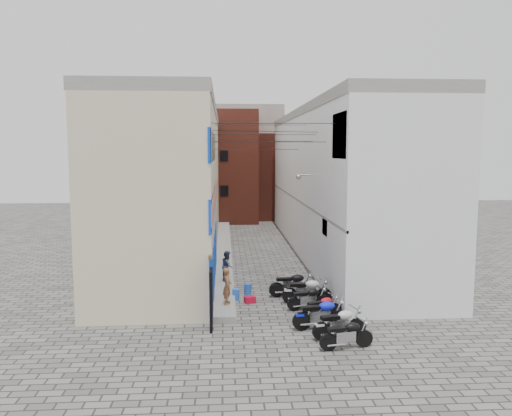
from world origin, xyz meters
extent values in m
plane|color=#514F4C|center=(0.00, 0.00, 0.00)|extent=(90.00, 90.00, 0.00)
cube|color=gray|center=(-2.05, 13.00, 0.12)|extent=(0.90, 26.00, 0.25)
cube|color=beige|center=(-5.00, 13.00, 4.25)|extent=(5.00, 26.00, 8.50)
cube|color=#DC837C|center=(-2.54, 13.00, 4.00)|extent=(0.10, 26.00, 0.80)
cube|color=#0C3EBD|center=(-2.53, 4.90, 1.30)|extent=(0.12, 10.20, 2.40)
cube|color=#0C3EBD|center=(-2.55, 4.90, 5.30)|extent=(0.10, 10.20, 4.00)
cube|color=gray|center=(-5.00, 13.00, 8.75)|extent=(5.10, 26.00, 0.50)
cube|color=black|center=(-2.52, -0.40, 1.10)|extent=(0.10, 1.20, 2.20)
cube|color=white|center=(5.00, 13.00, 4.25)|extent=(5.00, 26.00, 8.50)
cube|color=#0C3EBD|center=(2.55, 1.50, 7.00)|extent=(0.10, 2.40, 1.80)
cube|color=white|center=(2.56, 4.00, 3.00)|extent=(0.08, 1.00, 0.70)
cylinder|color=#B2B2B7|center=(2.15, 7.00, 5.20)|extent=(0.80, 0.06, 0.06)
sphere|color=#B2B2B7|center=(1.75, 7.00, 5.10)|extent=(0.28, 0.28, 0.28)
cube|color=gray|center=(5.00, 13.00, 8.75)|extent=(5.10, 26.00, 0.50)
cube|color=gray|center=(2.54, 13.00, 3.40)|extent=(0.10, 26.00, 0.12)
cube|color=maroon|center=(-2.00, 28.00, 5.00)|extent=(6.00, 6.00, 10.00)
cube|color=maroon|center=(3.00, 30.00, 4.00)|extent=(5.00, 6.00, 8.00)
cube|color=gray|center=(0.00, 34.00, 5.50)|extent=(8.00, 5.00, 11.00)
cube|color=black|center=(0.00, 25.20, 1.20)|extent=(2.00, 0.30, 2.40)
cylinder|color=black|center=(0.00, 2.00, 7.50)|extent=(5.20, 0.02, 0.02)
cylinder|color=black|center=(0.00, 4.00, 6.80)|extent=(5.20, 0.02, 0.02)
cylinder|color=black|center=(0.00, 6.50, 7.20)|extent=(5.20, 0.02, 0.02)
cylinder|color=black|center=(0.00, 9.00, 7.80)|extent=(5.20, 0.02, 0.02)
cylinder|color=black|center=(0.00, 12.00, 6.50)|extent=(5.20, 0.02, 0.02)
cylinder|color=black|center=(0.00, 15.00, 7.00)|extent=(5.20, 0.02, 0.02)
cylinder|color=black|center=(0.00, 5.00, 7.30)|extent=(5.65, 2.07, 0.02)
cylinder|color=black|center=(0.00, 8.00, 6.90)|extent=(5.80, 1.58, 0.02)
imported|color=brown|center=(-1.92, 1.58, 1.00)|extent=(0.39, 0.56, 1.49)
imported|color=#33394D|center=(-1.89, 5.31, 0.96)|extent=(0.66, 0.78, 1.43)
cylinder|color=blue|center=(-1.55, 2.93, 0.25)|extent=(0.40, 0.40, 0.49)
cylinder|color=blue|center=(-1.00, 3.60, 0.26)|extent=(0.44, 0.44, 0.53)
cube|color=#B00C26|center=(-0.97, 2.51, 0.14)|extent=(0.52, 0.43, 0.29)
camera|label=1|loc=(-2.03, -18.01, 6.39)|focal=35.00mm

